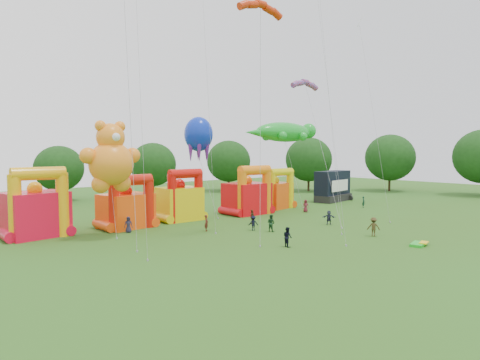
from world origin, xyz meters
TOP-DOWN VIEW (x-y plane):
  - ground at (0.00, 0.00)m, footprint 160.00×160.00m
  - tree_ring at (-1.14, 0.60)m, footprint 119.83×121.89m
  - bouncy_castle_0 at (-18.52, 27.69)m, footprint 5.87×5.00m
  - bouncy_castle_1 at (-9.76, 26.70)m, footprint 5.65×4.87m
  - bouncy_castle_2 at (-2.82, 27.21)m, footprint 4.68×3.76m
  - bouncy_castle_3 at (6.66, 26.02)m, footprint 5.53×4.54m
  - bouncy_castle_4 at (13.31, 27.80)m, footprint 5.36×4.67m
  - stage_trailer at (26.40, 27.94)m, footprint 7.98×4.14m
  - teddy_bear_kite at (-13.20, 22.47)m, footprint 5.77×4.10m
  - gecko_kite at (15.11, 27.39)m, footprint 13.70×4.88m
  - octopus_kite at (1.46, 29.35)m, footprint 3.67×6.30m
  - parafoil_kites at (2.72, 15.90)m, footprint 28.52×10.57m
  - diamond_kites at (0.19, 14.91)m, footprint 31.83×18.14m
  - folded_kite_bundle at (6.05, 2.55)m, footprint 2.19×1.50m
  - spectator_0 at (-10.89, 24.01)m, footprint 0.94×0.80m
  - spectator_1 at (-4.36, 19.74)m, footprint 0.68×0.73m
  - spectator_2 at (0.55, 15.35)m, footprint 0.83×0.98m
  - spectator_3 at (-0.45, 16.95)m, footprint 1.13×1.01m
  - spectator_4 at (2.06, 19.98)m, footprint 1.02×0.78m
  - spectator_5 at (8.38, 14.25)m, footprint 1.26×1.43m
  - spectator_6 at (13.55, 22.30)m, footprint 0.98×0.90m
  - spectator_7 at (23.39, 20.03)m, footprint 0.71×0.69m
  - spectator_8 at (-3.11, 9.47)m, footprint 0.83×0.96m
  - spectator_9 at (6.48, 7.35)m, footprint 1.28×1.36m

SIDE VIEW (x-z plane):
  - ground at x=0.00m, z-range 0.00..0.00m
  - folded_kite_bundle at x=6.05m, z-range -0.02..0.29m
  - spectator_3 at x=-0.45m, z-range 0.00..1.52m
  - spectator_5 at x=8.38m, z-range 0.00..1.57m
  - spectator_4 at x=2.06m, z-range 0.00..1.62m
  - spectator_0 at x=-10.89m, z-range 0.00..1.64m
  - spectator_7 at x=23.39m, z-range 0.00..1.64m
  - spectator_6 at x=13.55m, z-range 0.00..1.67m
  - spectator_1 at x=-4.36m, z-range 0.00..1.67m
  - spectator_8 at x=-3.11m, z-range 0.00..1.72m
  - spectator_2 at x=0.55m, z-range 0.00..1.75m
  - spectator_9 at x=6.48m, z-range 0.00..1.85m
  - bouncy_castle_1 at x=-9.76m, z-range -0.68..5.06m
  - bouncy_castle_4 at x=13.31m, z-range -0.67..5.06m
  - bouncy_castle_2 at x=-2.82m, z-range -0.72..5.38m
  - stage_trailer at x=26.40m, z-range -0.09..4.85m
  - bouncy_castle_3 at x=6.66m, z-range -0.77..5.57m
  - bouncy_castle_0 at x=-18.52m, z-range -0.81..5.91m
  - tree_ring at x=-1.14m, z-range 0.22..12.30m
  - teddy_bear_kite at x=-13.20m, z-range 1.79..12.87m
  - octopus_kite at x=1.46m, z-range 2.61..15.20m
  - gecko_kite at x=15.11m, z-range 3.17..15.57m
  - parafoil_kites at x=2.72m, z-range -4.30..24.49m
  - diamond_kites at x=0.19m, z-range -3.51..35.35m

